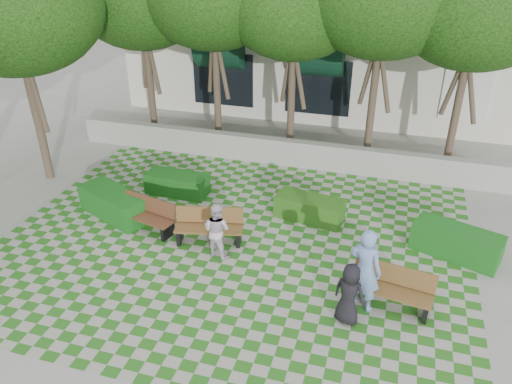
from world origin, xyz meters
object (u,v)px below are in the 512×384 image
(person_dark, at_px, (349,294))
(person_blue, at_px, (365,270))
(hedge_east, at_px, (456,242))
(person_white, at_px, (217,230))
(bench_west, at_px, (147,215))
(hedge_midleft, at_px, (177,184))
(hedge_west, at_px, (114,203))
(hedge_midright, at_px, (309,208))
(bench_mid, at_px, (209,227))
(bench_east, at_px, (392,288))

(person_dark, bearing_deg, person_blue, -93.55)
(hedge_east, height_order, person_white, person_white)
(bench_west, distance_m, person_blue, 6.13)
(bench_west, height_order, hedge_east, bench_west)
(hedge_midleft, xyz_separation_m, person_blue, (5.98, -3.59, 0.66))
(hedge_east, distance_m, person_white, 5.99)
(hedge_east, xyz_separation_m, person_dark, (-2.30, -3.14, 0.34))
(hedge_east, xyz_separation_m, hedge_west, (-9.20, -0.72, 0.02))
(hedge_midright, height_order, hedge_west, hedge_west)
(bench_mid, distance_m, bench_west, 1.84)
(person_dark, bearing_deg, bench_east, -117.22)
(hedge_east, relative_size, person_blue, 1.07)
(person_blue, xyz_separation_m, person_white, (-3.67, 0.92, -0.25))
(bench_mid, distance_m, hedge_east, 6.26)
(bench_mid, height_order, person_white, person_white)
(hedge_midleft, xyz_separation_m, person_white, (2.31, -2.67, 0.41))
(bench_east, relative_size, bench_mid, 1.00)
(bench_east, bearing_deg, person_blue, -149.87)
(hedge_west, bearing_deg, hedge_midright, 14.53)
(bench_mid, relative_size, person_dark, 1.29)
(person_white, bearing_deg, person_dark, 170.09)
(hedge_west, bearing_deg, person_white, -15.61)
(bench_mid, height_order, bench_west, bench_mid)
(bench_east, xyz_separation_m, hedge_west, (-7.75, 1.66, -0.06))
(hedge_west, bearing_deg, person_blue, -14.81)
(hedge_midleft, bearing_deg, hedge_west, -124.34)
(person_blue, height_order, person_dark, person_blue)
(bench_west, xyz_separation_m, person_blue, (5.92, -1.50, 0.55))
(hedge_west, relative_size, person_white, 1.49)
(hedge_midright, relative_size, hedge_west, 0.86)
(bench_east, xyz_separation_m, bench_mid, (-4.69, 1.20, -0.00))
(hedge_east, xyz_separation_m, person_blue, (-2.06, -2.61, 0.62))
(bench_west, relative_size, hedge_west, 0.82)
(hedge_midleft, xyz_separation_m, hedge_west, (-1.16, -1.70, 0.05))
(person_blue, bearing_deg, hedge_midleft, -9.86)
(hedge_east, xyz_separation_m, person_white, (-5.73, -1.69, 0.37))
(person_blue, bearing_deg, person_dark, 86.95)
(bench_east, height_order, bench_mid, bench_east)
(hedge_midleft, height_order, person_dark, person_dark)
(hedge_east, bearing_deg, bench_east, -121.52)
(person_white, bearing_deg, hedge_west, -2.62)
(hedge_midleft, bearing_deg, hedge_east, -6.96)
(hedge_west, bearing_deg, bench_mid, -8.52)
(hedge_east, distance_m, person_blue, 3.38)
(hedge_east, xyz_separation_m, hedge_midleft, (-8.04, 0.98, -0.04))
(hedge_midright, height_order, person_dark, person_dark)
(bench_mid, bearing_deg, bench_east, -27.53)
(bench_west, relative_size, person_blue, 0.91)
(hedge_midright, bearing_deg, bench_mid, -141.14)
(bench_east, relative_size, person_blue, 0.93)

